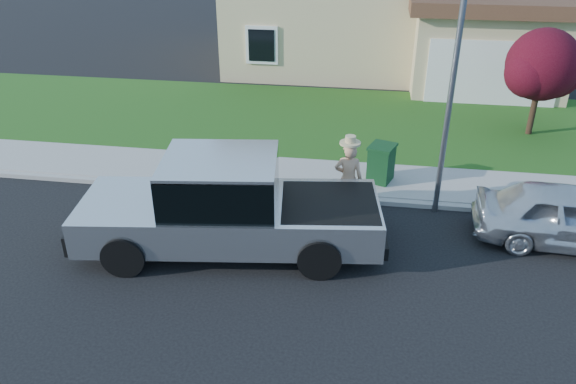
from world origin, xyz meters
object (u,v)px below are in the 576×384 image
object	(u,v)px
street_lamp	(453,84)
pickup_truck	(229,208)
woman	(348,178)
sedan	(571,216)
trash_bin	(381,163)
ornamental_tree	(543,68)

from	to	relation	value
street_lamp	pickup_truck	bearing A→B (deg)	-151.71
woman	street_lamp	distance (m)	3.13
pickup_truck	sedan	size ratio (longest dim) A/B	1.67
sedan	pickup_truck	bearing A→B (deg)	103.62
pickup_truck	trash_bin	bearing A→B (deg)	40.37
pickup_truck	street_lamp	xyz separation A→B (m)	(4.55, 2.30, 2.22)
pickup_truck	street_lamp	bearing A→B (deg)	19.32
ornamental_tree	street_lamp	xyz separation A→B (m)	(-3.36, -5.49, 0.99)
pickup_truck	ornamental_tree	world-z (taller)	ornamental_tree
pickup_truck	ornamental_tree	size ratio (longest dim) A/B	2.02
woman	trash_bin	world-z (taller)	woman
sedan	trash_bin	size ratio (longest dim) A/B	4.00
woman	sedan	distance (m)	4.90
pickup_truck	ornamental_tree	bearing A→B (deg)	37.08
sedan	street_lamp	bearing A→B (deg)	73.43
woman	trash_bin	size ratio (longest dim) A/B	2.00
pickup_truck	street_lamp	distance (m)	5.56
woman	street_lamp	bearing A→B (deg)	-168.61
pickup_truck	sedan	distance (m)	7.40
sedan	ornamental_tree	xyz separation A→B (m)	(0.63, 6.49, 1.54)
sedan	ornamental_tree	bearing A→B (deg)	-2.12
pickup_truck	woman	size ratio (longest dim) A/B	3.33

